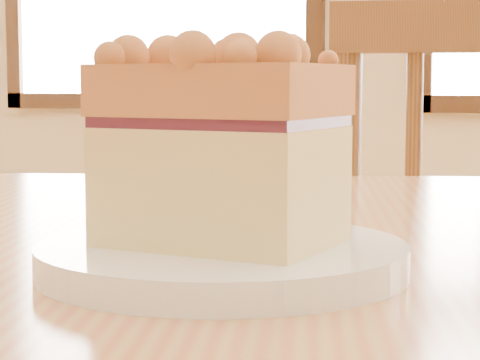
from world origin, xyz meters
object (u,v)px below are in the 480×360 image
(plate, at_px, (222,259))
(cake_slice, at_px, (223,145))
(cafe_chair_main, at_px, (479,346))
(cafe_table_main, at_px, (275,352))

(plate, xyz_separation_m, cake_slice, (0.00, 0.00, 0.07))
(cafe_chair_main, relative_size, plate, 4.49)
(cafe_table_main, bearing_deg, plate, -98.54)
(cafe_table_main, xyz_separation_m, cafe_chair_main, (0.08, 0.66, -0.16))
(cafe_chair_main, xyz_separation_m, plate, (-0.06, -0.83, 0.27))
(cafe_chair_main, distance_m, plate, 0.87)
(cafe_table_main, xyz_separation_m, cake_slice, (0.02, -0.17, 0.17))
(plate, bearing_deg, cake_slice, 58.24)
(cake_slice, bearing_deg, cafe_table_main, 104.48)
(cafe_chair_main, bearing_deg, cake_slice, 76.53)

